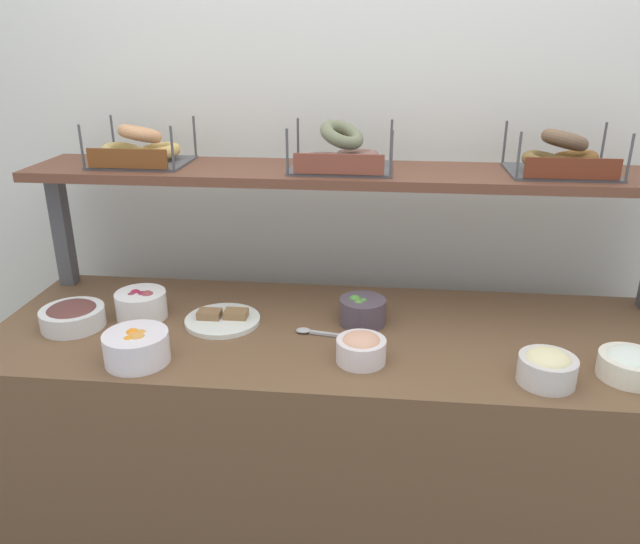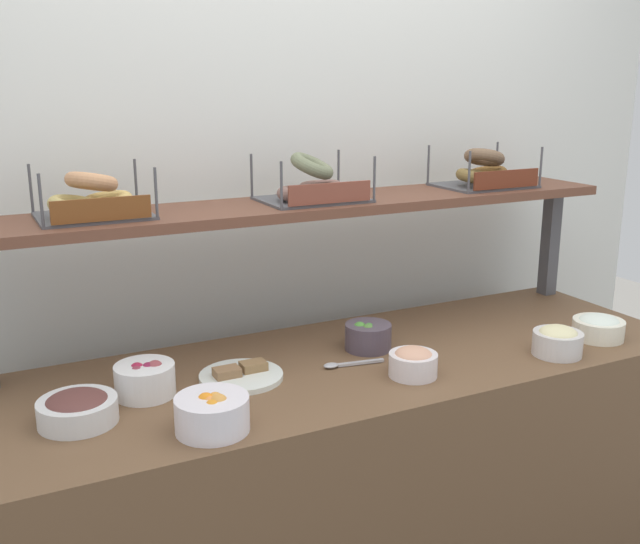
{
  "view_description": "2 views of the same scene",
  "coord_description": "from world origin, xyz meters",
  "px_view_note": "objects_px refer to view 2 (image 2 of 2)",
  "views": [
    {
      "loc": [
        0.12,
        -1.64,
        1.68
      ],
      "look_at": [
        -0.06,
        0.02,
        1.03
      ],
      "focal_mm": 34.41,
      "sensor_mm": 36.0,
      "label": 1
    },
    {
      "loc": [
        -1.01,
        -1.75,
        1.65
      ],
      "look_at": [
        -0.08,
        0.08,
        1.1
      ],
      "focal_mm": 41.35,
      "sensor_mm": 36.0,
      "label": 2
    }
  ],
  "objects_px": {
    "bowl_potato_salad": "(558,341)",
    "bowl_cream_cheese": "(598,327)",
    "serving_plate_white": "(241,375)",
    "bagel_basket_sesame": "(92,200)",
    "bowl_veggie_mix": "(368,336)",
    "bagel_basket_poppy": "(312,186)",
    "bowl_chocolate_spread": "(77,408)",
    "bowl_lox_spread": "(413,362)",
    "serving_spoon_near_plate": "(344,364)",
    "bowl_fruit_salad": "(212,413)",
    "bagel_basket_cinnamon_raisin": "(484,173)",
    "bowl_beet_salad": "(145,379)"
  },
  "relations": [
    {
      "from": "bowl_veggie_mix",
      "to": "bowl_fruit_salad",
      "type": "bearing_deg",
      "value": -153.15
    },
    {
      "from": "bagel_basket_cinnamon_raisin",
      "to": "bowl_beet_salad",
      "type": "bearing_deg",
      "value": -168.97
    },
    {
      "from": "bowl_chocolate_spread",
      "to": "serving_plate_white",
      "type": "bearing_deg",
      "value": 9.58
    },
    {
      "from": "bagel_basket_cinnamon_raisin",
      "to": "bowl_lox_spread",
      "type": "bearing_deg",
      "value": -141.95
    },
    {
      "from": "serving_spoon_near_plate",
      "to": "bagel_basket_poppy",
      "type": "distance_m",
      "value": 0.56
    },
    {
      "from": "bowl_cream_cheese",
      "to": "bagel_basket_sesame",
      "type": "distance_m",
      "value": 1.57
    },
    {
      "from": "bowl_chocolate_spread",
      "to": "bowl_cream_cheese",
      "type": "distance_m",
      "value": 1.57
    },
    {
      "from": "bowl_veggie_mix",
      "to": "serving_spoon_near_plate",
      "type": "height_order",
      "value": "bowl_veggie_mix"
    },
    {
      "from": "bowl_lox_spread",
      "to": "serving_spoon_near_plate",
      "type": "distance_m",
      "value": 0.2
    },
    {
      "from": "bowl_fruit_salad",
      "to": "bagel_basket_sesame",
      "type": "distance_m",
      "value": 0.69
    },
    {
      "from": "bowl_potato_salad",
      "to": "bagel_basket_cinnamon_raisin",
      "type": "bearing_deg",
      "value": 78.65
    },
    {
      "from": "bowl_veggie_mix",
      "to": "bagel_basket_poppy",
      "type": "xyz_separation_m",
      "value": [
        -0.09,
        0.21,
        0.43
      ]
    },
    {
      "from": "bowl_fruit_salad",
      "to": "bagel_basket_poppy",
      "type": "xyz_separation_m",
      "value": [
        0.51,
        0.51,
        0.43
      ]
    },
    {
      "from": "bowl_fruit_salad",
      "to": "bagel_basket_cinnamon_raisin",
      "type": "xyz_separation_m",
      "value": [
        1.17,
        0.51,
        0.43
      ]
    },
    {
      "from": "serving_plate_white",
      "to": "bagel_basket_cinnamon_raisin",
      "type": "bearing_deg",
      "value": 14.3
    },
    {
      "from": "bowl_potato_salad",
      "to": "bagel_basket_sesame",
      "type": "bearing_deg",
      "value": 157.05
    },
    {
      "from": "serving_plate_white",
      "to": "bagel_basket_poppy",
      "type": "relative_size",
      "value": 0.73
    },
    {
      "from": "bowl_potato_salad",
      "to": "bowl_beet_salad",
      "type": "height_order",
      "value": "bowl_beet_salad"
    },
    {
      "from": "serving_plate_white",
      "to": "bagel_basket_sesame",
      "type": "xyz_separation_m",
      "value": [
        -0.31,
        0.27,
        0.47
      ]
    },
    {
      "from": "bowl_beet_salad",
      "to": "serving_plate_white",
      "type": "relative_size",
      "value": 0.68
    },
    {
      "from": "serving_plate_white",
      "to": "serving_spoon_near_plate",
      "type": "relative_size",
      "value": 1.27
    },
    {
      "from": "bowl_cream_cheese",
      "to": "serving_plate_white",
      "type": "distance_m",
      "value": 1.14
    },
    {
      "from": "serving_plate_white",
      "to": "bowl_cream_cheese",
      "type": "bearing_deg",
      "value": -10.17
    },
    {
      "from": "bowl_veggie_mix",
      "to": "serving_spoon_near_plate",
      "type": "bearing_deg",
      "value": -144.97
    },
    {
      "from": "bagel_basket_sesame",
      "to": "bagel_basket_cinnamon_raisin",
      "type": "distance_m",
      "value": 1.32
    },
    {
      "from": "bowl_potato_salad",
      "to": "bowl_fruit_salad",
      "type": "xyz_separation_m",
      "value": [
        -1.07,
        -0.01,
        0.0
      ]
    },
    {
      "from": "bowl_potato_salad",
      "to": "bagel_basket_sesame",
      "type": "height_order",
      "value": "bagel_basket_sesame"
    },
    {
      "from": "bowl_potato_salad",
      "to": "bowl_cream_cheese",
      "type": "distance_m",
      "value": 0.22
    },
    {
      "from": "bagel_basket_sesame",
      "to": "bowl_lox_spread",
      "type": "bearing_deg",
      "value": -31.59
    },
    {
      "from": "bowl_beet_salad",
      "to": "bowl_cream_cheese",
      "type": "bearing_deg",
      "value": -8.7
    },
    {
      "from": "bowl_cream_cheese",
      "to": "bagel_basket_poppy",
      "type": "height_order",
      "value": "bagel_basket_poppy"
    },
    {
      "from": "bowl_potato_salad",
      "to": "bowl_chocolate_spread",
      "type": "height_order",
      "value": "bowl_potato_salad"
    },
    {
      "from": "serving_plate_white",
      "to": "bowl_potato_salad",
      "type": "bearing_deg",
      "value": -15.47
    },
    {
      "from": "bowl_veggie_mix",
      "to": "bagel_basket_sesame",
      "type": "height_order",
      "value": "bagel_basket_sesame"
    },
    {
      "from": "bowl_veggie_mix",
      "to": "bowl_cream_cheese",
      "type": "height_order",
      "value": "bowl_veggie_mix"
    },
    {
      "from": "bowl_lox_spread",
      "to": "bowl_fruit_salad",
      "type": "distance_m",
      "value": 0.6
    },
    {
      "from": "bowl_cream_cheese",
      "to": "bowl_lox_spread",
      "type": "bearing_deg",
      "value": 179.28
    },
    {
      "from": "bagel_basket_cinnamon_raisin",
      "to": "serving_plate_white",
      "type": "bearing_deg",
      "value": -165.7
    },
    {
      "from": "bowl_potato_salad",
      "to": "bowl_fruit_salad",
      "type": "relative_size",
      "value": 0.84
    },
    {
      "from": "bowl_fruit_salad",
      "to": "serving_plate_white",
      "type": "relative_size",
      "value": 0.76
    },
    {
      "from": "bowl_lox_spread",
      "to": "serving_spoon_near_plate",
      "type": "height_order",
      "value": "bowl_lox_spread"
    },
    {
      "from": "bowl_lox_spread",
      "to": "bowl_beet_salad",
      "type": "relative_size",
      "value": 0.87
    },
    {
      "from": "bowl_potato_salad",
      "to": "bagel_basket_poppy",
      "type": "distance_m",
      "value": 0.87
    },
    {
      "from": "bowl_chocolate_spread",
      "to": "bowl_cream_cheese",
      "type": "relative_size",
      "value": 1.18
    },
    {
      "from": "bowl_potato_salad",
      "to": "serving_plate_white",
      "type": "distance_m",
      "value": 0.94
    },
    {
      "from": "bowl_fruit_salad",
      "to": "bagel_basket_sesame",
      "type": "xyz_separation_m",
      "value": [
        -0.14,
        0.52,
        0.43
      ]
    },
    {
      "from": "bowl_fruit_salad",
      "to": "bowl_cream_cheese",
      "type": "xyz_separation_m",
      "value": [
        1.29,
        0.06,
        -0.01
      ]
    },
    {
      "from": "bowl_chocolate_spread",
      "to": "serving_plate_white",
      "type": "xyz_separation_m",
      "value": [
        0.44,
        0.07,
        -0.03
      ]
    },
    {
      "from": "bowl_lox_spread",
      "to": "serving_plate_white",
      "type": "bearing_deg",
      "value": 155.95
    },
    {
      "from": "bowl_potato_salad",
      "to": "bowl_chocolate_spread",
      "type": "xyz_separation_m",
      "value": [
        -1.35,
        0.18,
        -0.01
      ]
    }
  ]
}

